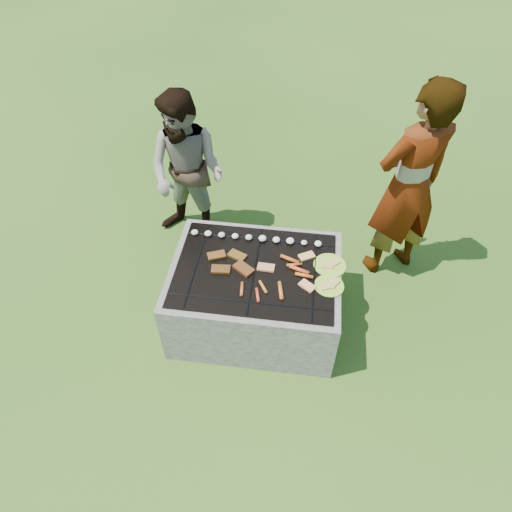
# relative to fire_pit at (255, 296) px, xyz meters

# --- Properties ---
(lawn) EXTENTS (60.00, 60.00, 0.00)m
(lawn) POSITION_rel_fire_pit_xyz_m (0.00, 0.00, -0.28)
(lawn) COLOR #264812
(lawn) RESTS_ON ground
(fire_pit) EXTENTS (1.30, 1.00, 0.62)m
(fire_pit) POSITION_rel_fire_pit_xyz_m (0.00, 0.00, 0.00)
(fire_pit) COLOR #A69C93
(fire_pit) RESTS_ON ground
(mushrooms) EXTENTS (1.06, 0.06, 0.04)m
(mushrooms) POSITION_rel_fire_pit_xyz_m (-0.03, 0.31, 0.35)
(mushrooms) COLOR beige
(mushrooms) RESTS_ON fire_pit
(pork_slabs) EXTENTS (0.40, 0.28, 0.02)m
(pork_slabs) POSITION_rel_fire_pit_xyz_m (-0.19, 0.03, 0.34)
(pork_slabs) COLOR #9B571C
(pork_slabs) RESTS_ON fire_pit
(sausages) EXTENTS (0.53, 0.48, 0.03)m
(sausages) POSITION_rel_fire_pit_xyz_m (0.22, -0.07, 0.34)
(sausages) COLOR #BE4E1F
(sausages) RESTS_ON fire_pit
(bread_on_grate) EXTENTS (0.45, 0.42, 0.02)m
(bread_on_grate) POSITION_rel_fire_pit_xyz_m (0.27, 0.02, 0.34)
(bread_on_grate) COLOR tan
(bread_on_grate) RESTS_ON fire_pit
(plate_far) EXTENTS (0.28, 0.28, 0.03)m
(plate_far) POSITION_rel_fire_pit_xyz_m (0.56, 0.11, 0.33)
(plate_far) COLOR #B3E336
(plate_far) RESTS_ON fire_pit
(plate_near) EXTENTS (0.29, 0.29, 0.03)m
(plate_near) POSITION_rel_fire_pit_xyz_m (0.56, -0.09, 0.33)
(plate_near) COLOR #CAFF3C
(plate_near) RESTS_ON fire_pit
(cook) EXTENTS (0.79, 0.70, 1.82)m
(cook) POSITION_rel_fire_pit_xyz_m (1.14, 0.79, 0.63)
(cook) COLOR #A6978A
(cook) RESTS_ON ground
(bystander) EXTENTS (0.86, 0.75, 1.50)m
(bystander) POSITION_rel_fire_pit_xyz_m (-0.74, 0.94, 0.47)
(bystander) COLOR #A99C8D
(bystander) RESTS_ON ground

